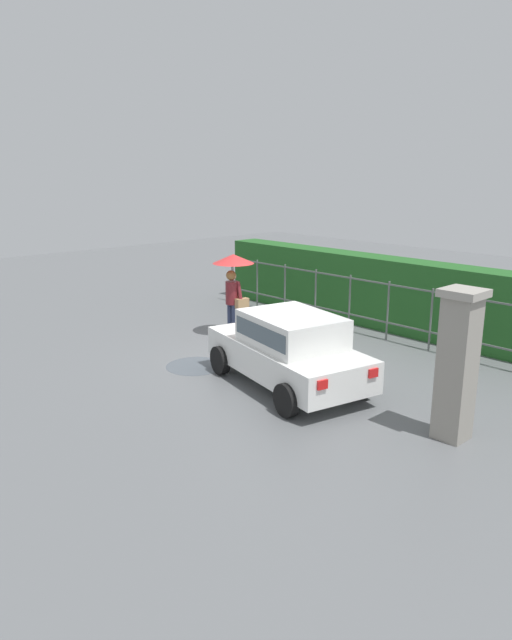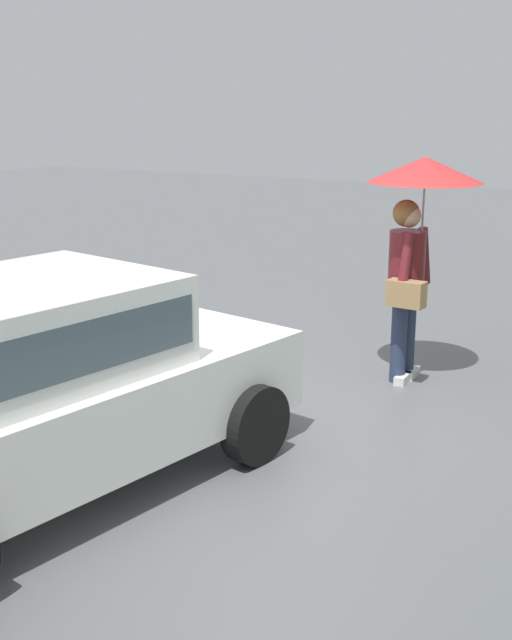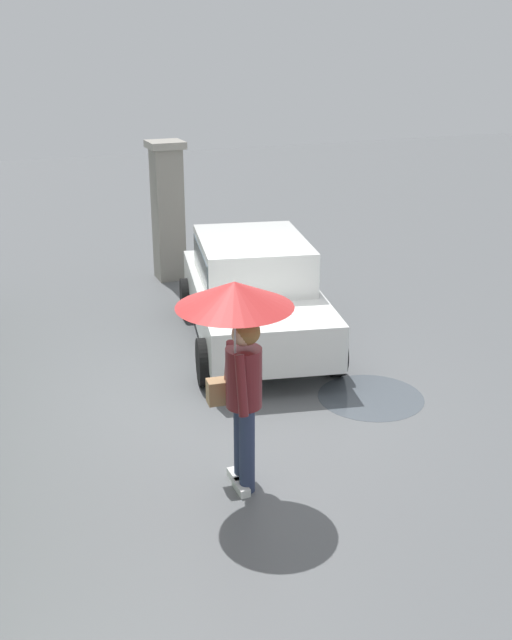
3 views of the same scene
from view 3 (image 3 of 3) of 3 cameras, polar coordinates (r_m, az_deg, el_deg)
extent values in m
plane|color=slate|center=(9.32, -1.29, -5.60)|extent=(40.00, 40.00, 0.00)
cube|color=white|center=(10.64, -0.14, 1.22)|extent=(3.96, 2.37, 0.60)
cube|color=white|center=(10.60, -0.28, 4.55)|extent=(2.16, 1.80, 0.60)
cube|color=#4C5B66|center=(10.60, -0.28, 4.65)|extent=(2.01, 1.79, 0.33)
cylinder|color=black|center=(9.78, 5.98, -2.45)|extent=(0.62, 0.30, 0.60)
cylinder|color=black|center=(9.49, -3.86, -3.14)|extent=(0.62, 0.30, 0.60)
cylinder|color=black|center=(12.05, 2.79, 2.14)|extent=(0.62, 0.30, 0.60)
cylinder|color=black|center=(11.81, -5.19, 1.69)|extent=(0.62, 0.30, 0.60)
cube|color=red|center=(12.44, 0.91, 4.83)|extent=(0.10, 0.21, 0.16)
cube|color=red|center=(12.28, -4.16, 4.58)|extent=(0.10, 0.21, 0.16)
cylinder|color=#2D3856|center=(7.29, -0.68, -9.78)|extent=(0.15, 0.15, 0.86)
cylinder|color=#2D3856|center=(7.45, -1.09, -9.03)|extent=(0.15, 0.15, 0.86)
cube|color=white|center=(7.48, -1.12, -12.42)|extent=(0.26, 0.10, 0.08)
cube|color=white|center=(7.64, -1.52, -11.64)|extent=(0.26, 0.10, 0.08)
cylinder|color=maroon|center=(7.04, -0.92, -4.32)|extent=(0.34, 0.34, 0.58)
sphere|color=#DBAD89|center=(6.87, -0.94, -1.07)|extent=(0.22, 0.22, 0.22)
sphere|color=olive|center=(6.87, -0.70, -0.89)|extent=(0.25, 0.25, 0.25)
cylinder|color=maroon|center=(6.81, -1.09, -4.93)|extent=(0.23, 0.11, 0.56)
cylinder|color=maroon|center=(7.20, -2.00, -3.48)|extent=(0.23, 0.11, 0.56)
cylinder|color=#B2B2B7|center=(6.80, -1.57, -2.06)|extent=(0.02, 0.02, 0.77)
cone|color=red|center=(6.62, -1.62, 1.94)|extent=(1.05, 1.05, 0.23)
cube|color=tan|center=(7.34, -2.35, -5.30)|extent=(0.19, 0.35, 0.24)
cube|color=gray|center=(13.52, -6.60, 7.82)|extent=(0.48, 0.48, 2.30)
cube|color=#9E998E|center=(13.30, -6.81, 12.91)|extent=(0.60, 0.60, 0.12)
cylinder|color=#4C545B|center=(9.36, 8.57, -5.71)|extent=(1.28, 1.28, 0.00)
camera|label=1|loc=(20.26, 13.13, 20.13)|focal=32.01mm
camera|label=2|loc=(13.26, -22.23, 12.64)|focal=45.57mm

